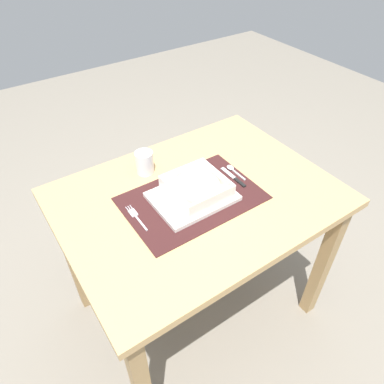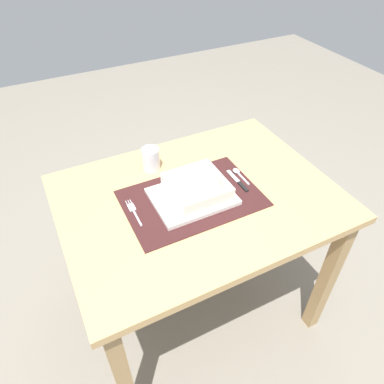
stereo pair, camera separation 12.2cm
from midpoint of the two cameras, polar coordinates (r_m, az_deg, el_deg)
ground_plane at (r=1.81m, az=2.79°, el=-17.63°), size 6.00×6.00×0.00m
dining_table at (r=1.33m, az=3.63°, el=-3.92°), size 0.96×0.72×0.71m
placemat at (r=1.24m, az=2.82°, el=-1.11°), size 0.47×0.31×0.00m
serving_plate at (r=1.23m, az=2.87°, el=-0.84°), size 0.27×0.21×0.02m
porridge_bowl at (r=1.22m, az=3.63°, el=0.42°), size 0.19×0.19×0.05m
fork at (r=1.20m, az=-6.51°, el=-3.09°), size 0.02×0.13×0.00m
spoon at (r=1.36m, az=9.88°, el=2.99°), size 0.02×0.11×0.01m
butter_knife at (r=1.32m, az=10.10°, el=1.48°), size 0.01×0.13×0.01m
drinking_glass at (r=1.35m, az=-4.01°, el=5.06°), size 0.07×0.07×0.09m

